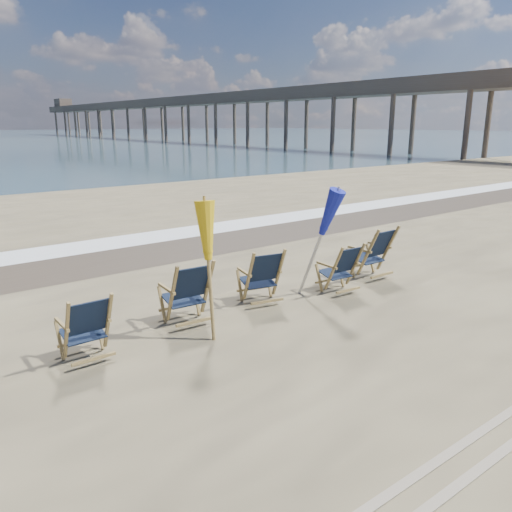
# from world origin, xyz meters

# --- Properties ---
(surf_foam) EXTENTS (200.00, 1.40, 0.01)m
(surf_foam) POSITION_xyz_m (0.00, 8.30, 0.00)
(surf_foam) COLOR silver
(surf_foam) RESTS_ON ground
(wet_sand_strip) EXTENTS (200.00, 2.60, 0.00)m
(wet_sand_strip) POSITION_xyz_m (0.00, 6.80, 0.00)
(wet_sand_strip) COLOR #42362A
(wet_sand_strip) RESTS_ON ground
(beach_chair_0) EXTENTS (0.63, 0.71, 0.99)m
(beach_chair_0) POSITION_xyz_m (-2.81, 1.80, 0.49)
(beach_chair_0) COLOR black
(beach_chair_0) RESTS_ON ground
(beach_chair_1) EXTENTS (0.75, 0.83, 1.09)m
(beach_chair_1) POSITION_xyz_m (-1.06, 2.07, 0.54)
(beach_chair_1) COLOR black
(beach_chair_1) RESTS_ON ground
(beach_chair_2) EXTENTS (0.81, 0.87, 1.04)m
(beach_chair_2) POSITION_xyz_m (0.41, 2.07, 0.52)
(beach_chair_2) COLOR black
(beach_chair_2) RESTS_ON ground
(beach_chair_3) EXTENTS (0.66, 0.74, 0.98)m
(beach_chair_3) POSITION_xyz_m (1.97, 1.68, 0.49)
(beach_chair_3) COLOR black
(beach_chair_3) RESTS_ON ground
(beach_chair_4) EXTENTS (0.72, 0.81, 1.12)m
(beach_chair_4) POSITION_xyz_m (3.23, 1.93, 0.56)
(beach_chair_4) COLOR black
(beach_chair_4) RESTS_ON ground
(umbrella_yellow) EXTENTS (0.30, 0.30, 2.04)m
(umbrella_yellow) POSITION_xyz_m (-1.35, 1.53, 1.52)
(umbrella_yellow) COLOR olive
(umbrella_yellow) RESTS_ON ground
(umbrella_blue) EXTENTS (0.30, 0.30, 2.11)m
(umbrella_blue) POSITION_xyz_m (1.12, 1.89, 1.59)
(umbrella_blue) COLOR #A5A5AD
(umbrella_blue) RESTS_ON ground
(fishing_pier) EXTENTS (4.40, 140.00, 9.30)m
(fishing_pier) POSITION_xyz_m (38.00, 74.00, 4.65)
(fishing_pier) COLOR brown
(fishing_pier) RESTS_ON ground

